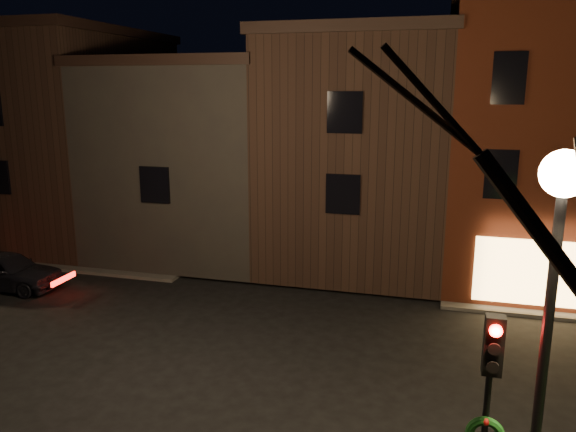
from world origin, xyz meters
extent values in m
plane|color=black|center=(0.00, 0.00, 0.00)|extent=(120.00, 120.00, 0.00)
cube|color=#2D2B28|center=(-20.00, 20.00, 0.06)|extent=(30.00, 30.00, 0.12)
cube|color=#48190C|center=(8.00, 9.50, 5.12)|extent=(6.00, 8.00, 10.00)
cube|color=black|center=(8.00, 9.50, 10.37)|extent=(6.50, 8.50, 0.50)
cube|color=#FAC570|center=(8.00, 5.45, 1.42)|extent=(4.00, 0.12, 2.20)
cube|color=black|center=(1.50, 10.50, 4.62)|extent=(7.00, 10.00, 9.00)
cube|color=black|center=(1.50, 10.50, 9.32)|extent=(7.30, 10.30, 0.40)
cube|color=black|center=(-5.75, 10.50, 4.12)|extent=(7.50, 10.00, 8.00)
cube|color=black|center=(-5.75, 10.50, 8.32)|extent=(7.80, 10.30, 0.40)
cube|color=black|center=(-13.00, 10.50, 4.87)|extent=(7.00, 10.00, 9.50)
cube|color=black|center=(-13.00, 10.50, 9.82)|extent=(7.30, 10.30, 0.40)
cylinder|color=black|center=(6.20, -6.00, 3.12)|extent=(0.14, 0.14, 6.00)
sphere|color=#FFD18C|center=(6.20, -6.00, 6.30)|extent=(0.60, 0.60, 0.60)
cube|color=black|center=(5.60, -5.58, 3.72)|extent=(0.28, 0.22, 0.90)
cylinder|color=#FF0C07|center=(5.60, -5.70, 4.00)|extent=(0.18, 0.06, 0.18)
cylinder|color=black|center=(5.60, -5.70, 3.72)|extent=(0.18, 0.06, 0.18)
cylinder|color=black|center=(5.60, -5.70, 3.44)|extent=(0.18, 0.06, 0.18)
sphere|color=#990C0C|center=(5.60, -5.51, 2.44)|extent=(0.12, 0.12, 0.12)
imported|color=black|center=(-10.66, 2.82, 0.71)|extent=(4.24, 1.82, 1.43)
camera|label=1|loc=(4.71, -13.55, 7.34)|focal=35.00mm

